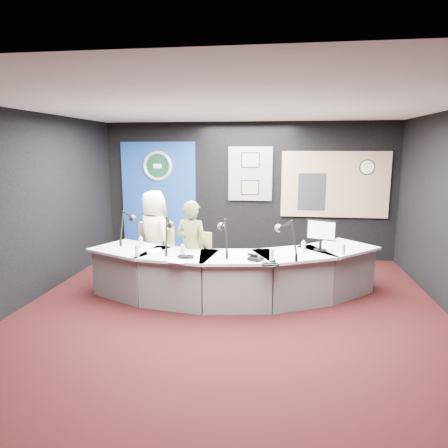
# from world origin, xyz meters

# --- Properties ---
(ground) EXTENTS (6.00, 6.00, 0.00)m
(ground) POSITION_xyz_m (0.00, 0.00, 0.00)
(ground) COLOR black
(ground) RESTS_ON ground
(ceiling) EXTENTS (6.00, 6.00, 0.02)m
(ceiling) POSITION_xyz_m (0.00, 0.00, 2.80)
(ceiling) COLOR silver
(ceiling) RESTS_ON ground
(wall_back) EXTENTS (6.00, 0.02, 2.80)m
(wall_back) POSITION_xyz_m (0.00, 3.00, 1.40)
(wall_back) COLOR black
(wall_back) RESTS_ON ground
(wall_front) EXTENTS (6.00, 0.02, 2.80)m
(wall_front) POSITION_xyz_m (0.00, -3.00, 1.40)
(wall_front) COLOR black
(wall_front) RESTS_ON ground
(wall_left) EXTENTS (0.02, 6.00, 2.80)m
(wall_left) POSITION_xyz_m (-3.00, 0.00, 1.40)
(wall_left) COLOR black
(wall_left) RESTS_ON ground
(broadcast_desk) EXTENTS (4.50, 1.90, 0.75)m
(broadcast_desk) POSITION_xyz_m (-0.05, 0.55, 0.38)
(broadcast_desk) COLOR #BBBDC0
(broadcast_desk) RESTS_ON ground
(backdrop_panel) EXTENTS (1.60, 0.05, 2.30)m
(backdrop_panel) POSITION_xyz_m (-1.90, 2.97, 1.25)
(backdrop_panel) COLOR navy
(backdrop_panel) RESTS_ON wall_back
(agency_seal) EXTENTS (0.63, 0.07, 0.63)m
(agency_seal) POSITION_xyz_m (-1.90, 2.93, 1.90)
(agency_seal) COLOR silver
(agency_seal) RESTS_ON backdrop_panel
(seal_center) EXTENTS (0.48, 0.01, 0.48)m
(seal_center) POSITION_xyz_m (-1.90, 2.94, 1.90)
(seal_center) COLOR #0E3220
(seal_center) RESTS_ON backdrop_panel
(pinboard) EXTENTS (0.90, 0.04, 1.10)m
(pinboard) POSITION_xyz_m (0.05, 2.97, 1.75)
(pinboard) COLOR slate
(pinboard) RESTS_ON wall_back
(framed_photo_upper) EXTENTS (0.34, 0.02, 0.27)m
(framed_photo_upper) POSITION_xyz_m (0.05, 2.94, 2.03)
(framed_photo_upper) COLOR #7D6F5B
(framed_photo_upper) RESTS_ON pinboard
(framed_photo_lower) EXTENTS (0.34, 0.02, 0.27)m
(framed_photo_lower) POSITION_xyz_m (0.05, 2.94, 1.47)
(framed_photo_lower) COLOR #7D6F5B
(framed_photo_lower) RESTS_ON pinboard
(booth_window_frame) EXTENTS (2.12, 0.06, 1.32)m
(booth_window_frame) POSITION_xyz_m (1.75, 2.97, 1.55)
(booth_window_frame) COLOR #9F7D63
(booth_window_frame) RESTS_ON wall_back
(booth_glow) EXTENTS (2.00, 0.02, 1.20)m
(booth_glow) POSITION_xyz_m (1.75, 2.96, 1.55)
(booth_glow) COLOR #FFF2A1
(booth_glow) RESTS_ON booth_window_frame
(equipment_rack) EXTENTS (0.55, 0.02, 0.75)m
(equipment_rack) POSITION_xyz_m (1.30, 2.94, 1.40)
(equipment_rack) COLOR black
(equipment_rack) RESTS_ON booth_window_frame
(wall_clock) EXTENTS (0.28, 0.01, 0.28)m
(wall_clock) POSITION_xyz_m (2.35, 2.94, 1.90)
(wall_clock) COLOR white
(wall_clock) RESTS_ON booth_window_frame
(armchair_left) EXTENTS (0.74, 0.74, 0.94)m
(armchair_left) POSITION_xyz_m (-1.45, 1.16, 0.47)
(armchair_left) COLOR tan
(armchair_left) RESTS_ON ground
(armchair_right) EXTENTS (0.57, 0.57, 0.87)m
(armchair_right) POSITION_xyz_m (-0.68, 0.61, 0.43)
(armchair_right) COLOR tan
(armchair_right) RESTS_ON ground
(draped_jacket) EXTENTS (0.47, 0.37, 0.70)m
(draped_jacket) POSITION_xyz_m (-1.61, 1.37, 0.62)
(draped_jacket) COLOR slate
(draped_jacket) RESTS_ON armchair_left
(person_man) EXTENTS (0.90, 0.89, 1.57)m
(person_man) POSITION_xyz_m (-1.45, 1.16, 0.79)
(person_man) COLOR beige
(person_man) RESTS_ON ground
(person_woman) EXTENTS (0.62, 0.49, 1.49)m
(person_woman) POSITION_xyz_m (-0.68, 0.61, 0.74)
(person_woman) COLOR brown
(person_woman) RESTS_ON ground
(computer_monitor) EXTENTS (0.43, 0.19, 0.31)m
(computer_monitor) POSITION_xyz_m (1.27, 0.68, 1.07)
(computer_monitor) COLOR black
(computer_monitor) RESTS_ON broadcast_desk
(desk_phone) EXTENTS (0.23, 0.21, 0.05)m
(desk_phone) POSITION_xyz_m (0.34, 0.03, 0.78)
(desk_phone) COLOR black
(desk_phone) RESTS_ON broadcast_desk
(headphones_near) EXTENTS (0.23, 0.23, 0.04)m
(headphones_near) POSITION_xyz_m (0.55, -0.20, 0.77)
(headphones_near) COLOR black
(headphones_near) RESTS_ON broadcast_desk
(headphones_far) EXTENTS (0.21, 0.21, 0.04)m
(headphones_far) POSITION_xyz_m (-0.64, 0.03, 0.77)
(headphones_far) COLOR black
(headphones_far) RESTS_ON broadcast_desk
(paper_stack) EXTENTS (0.31, 0.36, 0.00)m
(paper_stack) POSITION_xyz_m (-1.19, 0.34, 0.75)
(paper_stack) COLOR white
(paper_stack) RESTS_ON broadcast_desk
(notepad) EXTENTS (0.30, 0.37, 0.00)m
(notepad) POSITION_xyz_m (-0.69, -0.10, 0.75)
(notepad) COLOR white
(notepad) RESTS_ON broadcast_desk
(boom_mic_a) EXTENTS (0.16, 0.74, 0.60)m
(boom_mic_a) POSITION_xyz_m (-1.81, 0.86, 1.05)
(boom_mic_a) COLOR black
(boom_mic_a) RESTS_ON broadcast_desk
(boom_mic_b) EXTENTS (0.23, 0.73, 0.60)m
(boom_mic_b) POSITION_xyz_m (-0.99, 0.38, 1.05)
(boom_mic_b) COLOR black
(boom_mic_b) RESTS_ON broadcast_desk
(boom_mic_c) EXTENTS (0.28, 0.72, 0.60)m
(boom_mic_c) POSITION_xyz_m (-0.14, 0.35, 1.05)
(boom_mic_c) COLOR black
(boom_mic_c) RESTS_ON broadcast_desk
(boom_mic_d) EXTENTS (0.37, 0.69, 0.60)m
(boom_mic_d) POSITION_xyz_m (0.77, 0.35, 1.05)
(boom_mic_d) COLOR black
(boom_mic_d) RESTS_ON broadcast_desk
(water_bottles) EXTENTS (3.09, 0.59, 0.18)m
(water_bottles) POSITION_xyz_m (0.06, 0.28, 0.84)
(water_bottles) COLOR silver
(water_bottles) RESTS_ON broadcast_desk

